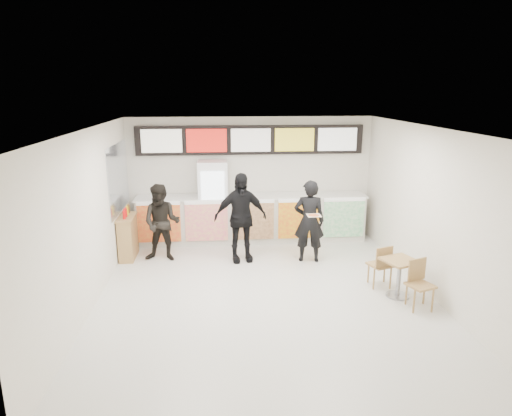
{
  "coord_description": "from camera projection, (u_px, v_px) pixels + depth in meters",
  "views": [
    {
      "loc": [
        -0.82,
        -7.62,
        3.64
      ],
      "look_at": [
        -0.06,
        1.2,
        1.32
      ],
      "focal_mm": 32.0,
      "sensor_mm": 36.0,
      "label": 1
    }
  ],
  "objects": [
    {
      "name": "mirror_panel",
      "position": [
        119.0,
        178.0,
        10.01
      ],
      "size": [
        0.01,
        2.0,
        1.5
      ],
      "primitive_type": "cube",
      "color": "#B2B7BF",
      "rests_on": "wall_left"
    },
    {
      "name": "condiment_ledge",
      "position": [
        128.0,
        237.0,
        10.05
      ],
      "size": [
        0.34,
        0.85,
        1.14
      ],
      "color": "#9E7D48",
      "rests_on": "floor"
    },
    {
      "name": "drinks_fridge",
      "position": [
        213.0,
        202.0,
        11.0
      ],
      "size": [
        0.7,
        0.67,
        2.0
      ],
      "color": "white",
      "rests_on": "floor"
    },
    {
      "name": "pizza_slice",
      "position": [
        314.0,
        215.0,
        9.27
      ],
      "size": [
        0.36,
        0.36,
        0.02
      ],
      "color": "beige",
      "rests_on": "customer_main"
    },
    {
      "name": "wall_left",
      "position": [
        89.0,
        220.0,
        7.71
      ],
      "size": [
        0.0,
        7.0,
        7.0
      ],
      "primitive_type": "plane",
      "rotation": [
        1.57,
        0.0,
        1.57
      ],
      "color": "silver",
      "rests_on": "floor"
    },
    {
      "name": "menu_board",
      "position": [
        251.0,
        140.0,
        11.01
      ],
      "size": [
        5.5,
        0.14,
        0.7
      ],
      "color": "black",
      "rests_on": "wall_back"
    },
    {
      "name": "floor",
      "position": [
        265.0,
        294.0,
        8.34
      ],
      "size": [
        7.0,
        7.0,
        0.0
      ],
      "primitive_type": "plane",
      "color": "beige",
      "rests_on": "ground"
    },
    {
      "name": "service_counter",
      "position": [
        252.0,
        218.0,
        11.17
      ],
      "size": [
        5.56,
        0.77,
        1.14
      ],
      "color": "silver",
      "rests_on": "floor"
    },
    {
      "name": "customer_main",
      "position": [
        309.0,
        221.0,
        9.77
      ],
      "size": [
        0.71,
        0.52,
        1.79
      ],
      "primitive_type": "imported",
      "rotation": [
        0.0,
        0.0,
        2.99
      ],
      "color": "black",
      "rests_on": "floor"
    },
    {
      "name": "customer_left",
      "position": [
        162.0,
        223.0,
        9.82
      ],
      "size": [
        0.92,
        0.77,
        1.69
      ],
      "primitive_type": "imported",
      "rotation": [
        0.0,
        0.0,
        -0.17
      ],
      "color": "black",
      "rests_on": "floor"
    },
    {
      "name": "cafe_table",
      "position": [
        399.0,
        271.0,
        8.14
      ],
      "size": [
        0.86,
        1.48,
        0.84
      ],
      "rotation": [
        0.0,
        0.0,
        0.35
      ],
      "color": "#9E7D48",
      "rests_on": "floor"
    },
    {
      "name": "customer_mid",
      "position": [
        240.0,
        218.0,
        9.76
      ],
      "size": [
        1.2,
        0.66,
        1.95
      ],
      "primitive_type": "imported",
      "rotation": [
        0.0,
        0.0,
        0.17
      ],
      "color": "black",
      "rests_on": "floor"
    },
    {
      "name": "wall_right",
      "position": [
        431.0,
        212.0,
        8.21
      ],
      "size": [
        0.0,
        7.0,
        7.0
      ],
      "primitive_type": "plane",
      "rotation": [
        1.57,
        0.0,
        -1.57
      ],
      "color": "silver",
      "rests_on": "floor"
    },
    {
      "name": "ceiling",
      "position": [
        266.0,
        129.0,
        7.58
      ],
      "size": [
        7.0,
        7.0,
        0.0
      ],
      "primitive_type": "plane",
      "rotation": [
        3.14,
        0.0,
        0.0
      ],
      "color": "white",
      "rests_on": "wall_back"
    },
    {
      "name": "wall_back",
      "position": [
        251.0,
        178.0,
        11.33
      ],
      "size": [
        6.0,
        0.0,
        6.0
      ],
      "primitive_type": "plane",
      "rotation": [
        1.57,
        0.0,
        0.0
      ],
      "color": "silver",
      "rests_on": "floor"
    }
  ]
}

